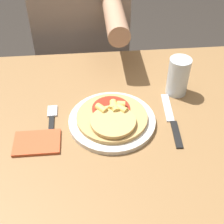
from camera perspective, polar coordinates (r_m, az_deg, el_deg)
name	(u,v)px	position (r m, az deg, el deg)	size (l,w,h in m)	color
dining_table	(121,147)	(0.97, 1.62, -6.37)	(1.28, 0.74, 0.75)	olive
plate	(112,121)	(0.87, 0.00, -1.62)	(0.24, 0.24, 0.01)	silver
pizza	(112,117)	(0.85, 0.06, -0.87)	(0.20, 0.20, 0.04)	tan
fork	(52,123)	(0.88, -11.00, -2.04)	(0.03, 0.18, 0.00)	black
knife	(172,120)	(0.89, 10.86, -1.45)	(0.03, 0.22, 0.00)	black
drinking_glass	(178,76)	(0.96, 12.01, 6.39)	(0.06, 0.06, 0.12)	silver
napkin	(37,143)	(0.84, -13.55, -5.45)	(0.12, 0.08, 0.01)	#C6512D
person_diner	(82,29)	(1.39, -5.50, 14.93)	(0.39, 0.52, 1.24)	#2D2D38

